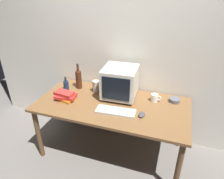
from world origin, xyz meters
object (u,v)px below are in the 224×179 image
(keyboard, at_px, (116,111))
(bottle_short, at_px, (66,85))
(crt_monitor, at_px, (120,82))
(book_stack, at_px, (65,96))
(cd_spindle, at_px, (175,100))
(bottle_tall, at_px, (79,79))
(mug, at_px, (155,98))
(computer_mouse, at_px, (142,115))
(metal_canister, at_px, (96,86))

(keyboard, bearing_deg, bottle_short, 155.24)
(crt_monitor, height_order, keyboard, crt_monitor)
(book_stack, distance_m, cd_spindle, 1.27)
(crt_monitor, distance_m, bottle_tall, 0.57)
(bottle_short, relative_size, mug, 1.51)
(bottle_tall, distance_m, bottle_short, 0.18)
(computer_mouse, relative_size, cd_spindle, 0.83)
(bottle_tall, height_order, mug, bottle_tall)
(book_stack, height_order, metal_canister, metal_canister)
(bottle_tall, bearing_deg, book_stack, -93.20)
(keyboard, bearing_deg, metal_canister, 132.27)
(bottle_short, distance_m, book_stack, 0.25)
(bottle_short, relative_size, book_stack, 0.71)
(keyboard, xyz_separation_m, cd_spindle, (0.58, 0.42, 0.01))
(bottle_tall, distance_m, mug, 0.98)
(computer_mouse, xyz_separation_m, book_stack, (-0.92, 0.05, 0.03))
(bottle_tall, height_order, cd_spindle, bottle_tall)
(crt_monitor, relative_size, computer_mouse, 4.05)
(computer_mouse, relative_size, bottle_tall, 0.30)
(book_stack, bearing_deg, computer_mouse, -2.84)
(cd_spindle, bearing_deg, crt_monitor, -172.17)
(keyboard, xyz_separation_m, mug, (0.36, 0.36, 0.03))
(cd_spindle, distance_m, metal_canister, 0.95)
(book_stack, height_order, cd_spindle, book_stack)
(cd_spindle, bearing_deg, bottle_tall, -178.47)
(computer_mouse, bearing_deg, bottle_tall, 167.39)
(keyboard, bearing_deg, cd_spindle, 32.13)
(bottle_tall, bearing_deg, mug, -1.60)
(crt_monitor, height_order, bottle_short, crt_monitor)
(cd_spindle, bearing_deg, computer_mouse, -127.12)
(book_stack, bearing_deg, cd_spindle, 16.18)
(keyboard, relative_size, book_stack, 1.65)
(computer_mouse, xyz_separation_m, bottle_tall, (-0.90, 0.37, 0.11))
(keyboard, distance_m, computer_mouse, 0.28)
(cd_spindle, xyz_separation_m, metal_canister, (-0.95, -0.06, 0.05))
(bottle_tall, xyz_separation_m, cd_spindle, (1.20, 0.03, -0.10))
(mug, bearing_deg, keyboard, -134.76)
(keyboard, height_order, bottle_short, bottle_short)
(crt_monitor, relative_size, book_stack, 1.59)
(mug, bearing_deg, crt_monitor, -176.14)
(bottle_short, relative_size, metal_canister, 1.21)
(bottle_short, bearing_deg, crt_monitor, 3.49)
(cd_spindle, bearing_deg, book_stack, -163.82)
(book_stack, xyz_separation_m, mug, (1.00, 0.29, -0.00))
(keyboard, bearing_deg, computer_mouse, 0.36)
(keyboard, relative_size, bottle_tall, 1.25)
(crt_monitor, xyz_separation_m, cd_spindle, (0.63, 0.09, -0.17))
(book_stack, bearing_deg, keyboard, -5.84)
(crt_monitor, height_order, computer_mouse, crt_monitor)
(cd_spindle, bearing_deg, keyboard, -144.06)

